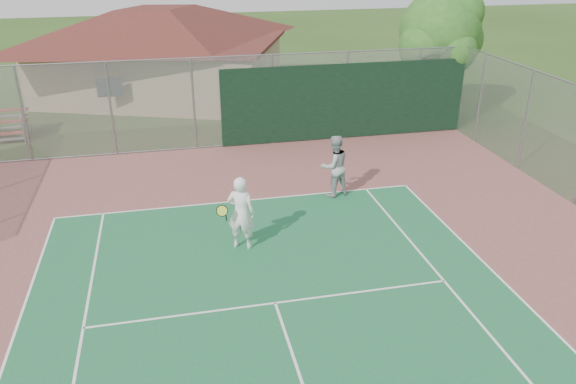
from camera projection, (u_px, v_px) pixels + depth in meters
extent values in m
cylinder|color=gray|center=(23.00, 115.00, 19.91)|extent=(0.08, 0.08, 3.50)
cylinder|color=gray|center=(111.00, 110.00, 20.50)|extent=(0.08, 0.08, 3.50)
cylinder|color=gray|center=(194.00, 105.00, 21.09)|extent=(0.08, 0.08, 3.50)
cylinder|color=gray|center=(272.00, 100.00, 21.68)|extent=(0.08, 0.08, 3.50)
cylinder|color=gray|center=(346.00, 96.00, 22.27)|extent=(0.08, 0.08, 3.50)
cylinder|color=gray|center=(416.00, 92.00, 22.86)|extent=(0.08, 0.08, 3.50)
cylinder|color=gray|center=(461.00, 89.00, 23.25)|extent=(0.08, 0.08, 3.50)
cylinder|color=gray|center=(218.00, 57.00, 20.56)|extent=(20.00, 0.05, 0.05)
cylinder|color=gray|center=(222.00, 146.00, 21.99)|extent=(20.00, 0.05, 0.05)
cube|color=#999EA0|center=(220.00, 103.00, 21.28)|extent=(20.00, 0.02, 3.50)
cube|color=black|center=(346.00, 101.00, 22.31)|extent=(10.00, 0.04, 3.00)
cylinder|color=gray|center=(480.00, 99.00, 21.92)|extent=(0.08, 0.08, 3.50)
cylinder|color=gray|center=(525.00, 121.00, 19.25)|extent=(0.08, 0.08, 3.50)
cube|color=#999EA0|center=(525.00, 121.00, 19.25)|extent=(0.02, 9.00, 3.50)
cube|color=tan|center=(161.00, 69.00, 28.49)|extent=(12.89, 10.77, 2.75)
cube|color=#5E2922|center=(159.00, 41.00, 27.90)|extent=(13.49, 11.36, 0.17)
pyramid|color=#5E2922|center=(156.00, 7.00, 27.24)|extent=(14.18, 11.85, 1.65)
cube|color=black|center=(204.00, 93.00, 25.73)|extent=(0.83, 0.06, 1.93)
cube|color=#B2B5BA|center=(26.00, 124.00, 22.94)|extent=(0.17, 1.72, 1.05)
cylinder|color=#331E12|center=(434.00, 86.00, 24.86)|extent=(0.39, 0.39, 3.00)
sphere|color=#285A1C|center=(440.00, 31.00, 23.88)|extent=(3.43, 3.43, 3.43)
sphere|color=#285A1C|center=(456.00, 39.00, 24.54)|extent=(2.36, 2.36, 2.36)
sphere|color=#285A1C|center=(424.00, 46.00, 23.56)|extent=(2.14, 2.14, 2.14)
sphere|color=#285A1C|center=(453.00, 50.00, 23.33)|extent=(1.93, 1.93, 1.93)
sphere|color=#285A1C|center=(424.00, 33.00, 24.67)|extent=(2.14, 2.14, 2.14)
sphere|color=#285A1C|center=(458.00, 13.00, 23.51)|extent=(2.14, 2.14, 2.14)
imported|color=white|center=(241.00, 214.00, 14.47)|extent=(0.86, 0.74, 2.00)
imported|color=#9FA1A4|center=(334.00, 167.00, 17.47)|extent=(1.13, 0.98, 1.97)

